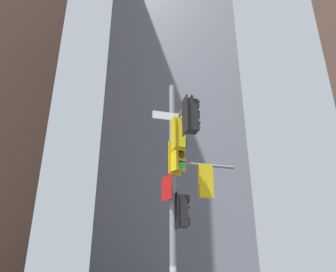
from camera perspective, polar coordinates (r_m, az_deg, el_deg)
The scene contains 2 objects.
building_mid_block at distance 41.58m, azimuth 1.87°, elevation 5.40°, with size 13.77×13.77×44.77m, color slate.
signal_pole_assembly at distance 10.93m, azimuth 2.38°, elevation -6.55°, with size 2.62×3.12×8.72m.
Camera 1 is at (1.56, -10.66, 1.88)m, focal length 36.74 mm.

